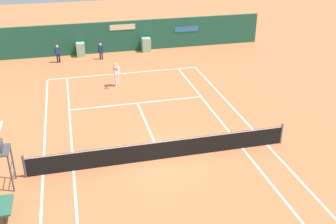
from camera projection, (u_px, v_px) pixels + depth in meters
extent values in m
plane|color=#C67042|center=(162.00, 159.00, 18.76)|extent=(80.00, 80.00, 0.00)
cube|color=white|center=(124.00, 73.00, 28.98)|extent=(10.60, 0.10, 0.01)
cube|color=white|center=(43.00, 175.00, 17.60)|extent=(0.10, 23.40, 0.01)
cube|color=white|center=(74.00, 171.00, 17.88)|extent=(0.10, 23.40, 0.01)
cube|color=white|center=(242.00, 148.00, 19.63)|extent=(0.10, 23.40, 0.01)
cube|color=white|center=(267.00, 145.00, 19.91)|extent=(0.10, 23.40, 0.01)
cube|color=white|center=(137.00, 103.00, 24.35)|extent=(8.00, 0.10, 0.01)
cube|color=white|center=(148.00, 127.00, 21.55)|extent=(0.10, 6.40, 0.01)
cube|color=white|center=(125.00, 74.00, 28.85)|extent=(0.10, 0.24, 0.01)
cylinder|color=#4C4C51|center=(24.00, 167.00, 17.22)|extent=(0.10, 0.10, 1.07)
cylinder|color=#4C4C51|center=(281.00, 134.00, 19.83)|extent=(0.10, 0.10, 1.07)
cube|color=black|center=(162.00, 150.00, 18.55)|extent=(12.00, 0.03, 0.95)
cube|color=white|center=(162.00, 142.00, 18.36)|extent=(12.00, 0.04, 0.06)
cube|color=#1E5642|center=(114.00, 37.00, 33.07)|extent=(25.00, 0.24, 2.49)
cube|color=beige|center=(122.00, 27.00, 32.76)|extent=(2.07, 0.02, 0.44)
cube|color=#2D6BA8|center=(187.00, 29.00, 34.15)|extent=(2.07, 0.02, 0.44)
cube|color=#8CB793|center=(81.00, 50.00, 32.29)|extent=(0.66, 0.70, 1.09)
cube|color=#8CB793|center=(146.00, 45.00, 33.44)|extent=(0.69, 0.70, 1.13)
cylinder|color=#47474C|center=(13.00, 162.00, 16.98)|extent=(0.07, 0.07, 1.68)
cylinder|color=#47474C|center=(11.00, 174.00, 16.19)|extent=(0.07, 0.07, 1.68)
cylinder|color=#47474C|center=(13.00, 175.00, 16.73)|extent=(0.04, 0.81, 0.04)
cylinder|color=#47474C|center=(11.00, 164.00, 16.51)|extent=(0.04, 0.81, 0.04)
cylinder|color=#38383D|center=(8.00, 201.00, 15.67)|extent=(0.06, 0.06, 0.38)
cylinder|color=#38383D|center=(5.00, 220.00, 14.71)|extent=(0.06, 0.06, 0.38)
cube|color=#2D664C|center=(5.00, 205.00, 15.09)|extent=(0.48, 1.26, 0.08)
cylinder|color=white|center=(118.00, 80.00, 26.69)|extent=(0.13, 0.13, 0.80)
cylinder|color=white|center=(116.00, 81.00, 26.60)|extent=(0.13, 0.13, 0.80)
cube|color=white|center=(116.00, 71.00, 26.35)|extent=(0.40, 0.31, 0.56)
sphere|color=#8C664C|center=(116.00, 65.00, 26.18)|extent=(0.22, 0.22, 0.22)
cylinder|color=white|center=(116.00, 64.00, 26.15)|extent=(0.21, 0.21, 0.06)
cylinder|color=white|center=(119.00, 70.00, 26.48)|extent=(0.08, 0.08, 0.54)
cylinder|color=#8C664C|center=(115.00, 69.00, 25.94)|extent=(0.26, 0.53, 0.08)
cylinder|color=black|center=(117.00, 69.00, 25.69)|extent=(0.03, 0.03, 0.22)
torus|color=yellow|center=(117.00, 65.00, 25.58)|extent=(0.29, 0.12, 0.30)
cylinder|color=silver|center=(117.00, 65.00, 25.58)|extent=(0.25, 0.09, 0.26)
cylinder|color=black|center=(59.00, 58.00, 30.97)|extent=(0.11, 0.11, 0.69)
cylinder|color=black|center=(57.00, 58.00, 30.91)|extent=(0.11, 0.11, 0.69)
cube|color=navy|center=(58.00, 51.00, 30.69)|extent=(0.34, 0.23, 0.49)
sphere|color=beige|center=(57.00, 46.00, 30.54)|extent=(0.19, 0.19, 0.19)
cylinder|color=navy|center=(60.00, 51.00, 30.78)|extent=(0.07, 0.07, 0.47)
cylinder|color=navy|center=(55.00, 52.00, 30.63)|extent=(0.07, 0.07, 0.47)
cylinder|color=black|center=(102.00, 55.00, 31.67)|extent=(0.11, 0.11, 0.65)
cylinder|color=black|center=(100.00, 55.00, 31.64)|extent=(0.11, 0.11, 0.65)
cube|color=navy|center=(101.00, 48.00, 31.42)|extent=(0.30, 0.18, 0.46)
sphere|color=beige|center=(100.00, 44.00, 31.28)|extent=(0.18, 0.18, 0.18)
cylinder|color=navy|center=(103.00, 49.00, 31.46)|extent=(0.07, 0.07, 0.44)
cylinder|color=navy|center=(98.00, 49.00, 31.40)|extent=(0.07, 0.07, 0.44)
sphere|color=#CCE033|center=(75.00, 140.00, 20.30)|extent=(0.07, 0.07, 0.07)
sphere|color=#CCE033|center=(212.00, 106.00, 23.87)|extent=(0.07, 0.07, 0.07)
sphere|color=#CCE033|center=(67.00, 118.00, 22.43)|extent=(0.07, 0.07, 0.07)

